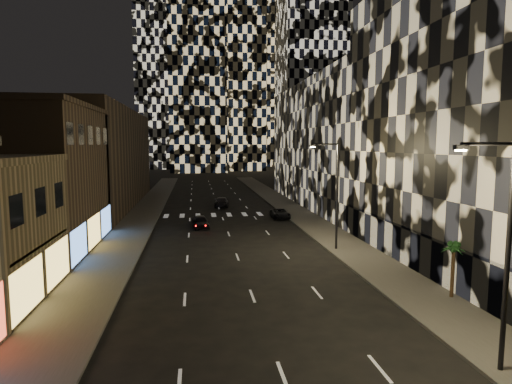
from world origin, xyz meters
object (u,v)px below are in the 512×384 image
object	(u,v)px
car_dark_rightlane	(280,213)
palm_tree	(454,251)
streetlight_near	(503,241)
car_dark_midlane	(200,222)
streetlight_far	(335,188)
car_dark_oncoming	(222,202)

from	to	relation	value
car_dark_rightlane	palm_tree	distance (m)	28.95
streetlight_near	car_dark_midlane	size ratio (longest dim) A/B	2.26
streetlight_near	palm_tree	world-z (taller)	streetlight_near
streetlight_near	car_dark_midlane	bearing A→B (deg)	109.43
streetlight_near	streetlight_far	world-z (taller)	same
car_dark_midlane	streetlight_far	bearing A→B (deg)	-52.62
car_dark_midlane	palm_tree	bearing A→B (deg)	-65.48
car_dark_midlane	car_dark_oncoming	world-z (taller)	car_dark_oncoming
car_dark_rightlane	streetlight_near	bearing A→B (deg)	-87.86
streetlight_near	palm_tree	xyz separation A→B (m)	(3.15, 7.82, -2.49)
car_dark_midlane	palm_tree	size ratio (longest dim) A/B	1.21
car_dark_midlane	palm_tree	world-z (taller)	palm_tree
streetlight_near	car_dark_oncoming	world-z (taller)	streetlight_near
streetlight_near	streetlight_far	xyz separation A→B (m)	(0.00, 20.00, 0.00)
car_dark_rightlane	car_dark_midlane	bearing A→B (deg)	-154.21
car_dark_midlane	palm_tree	xyz separation A→B (m)	(14.29, -23.78, 2.19)
car_dark_oncoming	streetlight_far	bearing A→B (deg)	111.50
streetlight_far	palm_tree	xyz separation A→B (m)	(3.15, -12.18, -2.49)
car_dark_oncoming	palm_tree	xyz separation A→B (m)	(11.00, -39.40, 2.16)
streetlight_far	car_dark_rightlane	xyz separation A→B (m)	(-1.35, 16.32, -4.75)
streetlight_far	car_dark_midlane	world-z (taller)	streetlight_far
car_dark_rightlane	streetlight_far	bearing A→B (deg)	-85.25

